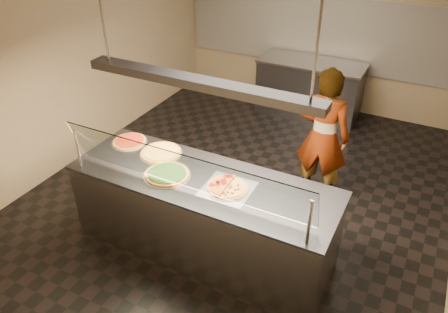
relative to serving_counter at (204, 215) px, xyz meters
The scene contains 19 objects.
ground 1.28m from the serving_counter, 93.17° to the left, with size 5.00×6.00×0.02m, color black.
wall_back 4.32m from the serving_counter, 90.90° to the left, with size 5.00×0.02×3.00m, color #94825F.
wall_front 2.10m from the serving_counter, 92.07° to the right, with size 5.00×0.02×3.00m, color #94825F.
wall_left 3.02m from the serving_counter, 155.27° to the left, with size 0.02×6.00×3.00m, color #94825F.
tile_band 4.25m from the serving_counter, 90.90° to the left, with size 4.90×0.02×1.20m, color silver.
serving_counter is the anchor object (origin of this frame).
sneeze_guard 0.83m from the serving_counter, 90.00° to the right, with size 2.52×0.18×0.54m.
perforated_tray 0.56m from the serving_counter, ahead, with size 0.48×0.48×0.01m.
half_pizza_pepperoni 0.54m from the serving_counter, 10.37° to the right, with size 0.20×0.39×0.05m.
half_pizza_sausage 0.63m from the serving_counter, ahead, with size 0.20×0.39×0.04m.
pizza_spinach 0.60m from the serving_counter, 162.26° to the right, with size 0.48×0.48×0.03m.
pizza_cheese 0.83m from the serving_counter, 161.50° to the left, with size 0.46×0.46×0.03m.
pizza_tomato 1.22m from the serving_counter, 167.24° to the left, with size 0.40×0.40×0.03m.
pizza_spatula 0.88m from the serving_counter, 165.10° to the left, with size 0.28×0.17×0.02m.
prep_table 3.74m from the serving_counter, 90.87° to the left, with size 1.73×0.74×0.93m.
worker 1.73m from the serving_counter, 61.75° to the left, with size 0.63×0.41×1.73m, color #232127.
heat_lamp_housing 1.48m from the serving_counter, ahead, with size 2.30×0.18×0.08m, color #424248.
lamp_rod_left 2.26m from the serving_counter, behind, with size 0.02×0.02×1.01m, color #B7B7BC.
lamp_rod_right 2.26m from the serving_counter, ahead, with size 0.02×0.02×1.01m, color #B7B7BC.
Camera 1 is at (1.89, -4.25, 3.43)m, focal length 35.00 mm.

